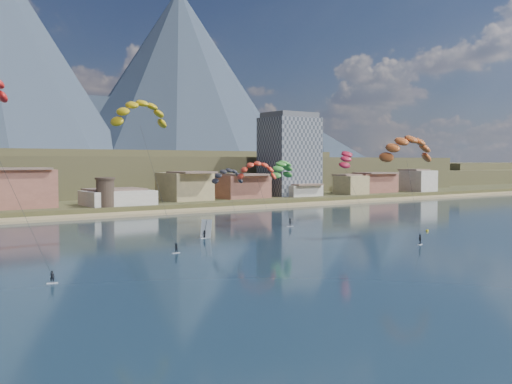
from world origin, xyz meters
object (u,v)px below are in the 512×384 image
at_px(apartment_tower, 290,155).
at_px(watchtower, 105,192).
at_px(kitesurfer_orange, 407,145).
at_px(buoy, 427,231).
at_px(windsurfer, 205,232).
at_px(kitesurfer_yellow, 140,110).
at_px(kitesurfer_green, 282,167).

xyz_separation_m(apartment_tower, watchtower, (-80.00, -14.00, -11.45)).
bearing_deg(kitesurfer_orange, buoy, 20.01).
xyz_separation_m(apartment_tower, windsurfer, (-84.39, -77.85, -16.64)).
bearing_deg(watchtower, apartment_tower, 9.93).
distance_m(apartment_tower, kitesurfer_orange, 113.22).
bearing_deg(kitesurfer_orange, kitesurfer_yellow, 157.10).
bearing_deg(buoy, kitesurfer_green, 104.83).
relative_size(apartment_tower, watchtower, 3.72).
xyz_separation_m(watchtower, windsurfer, (-4.39, -63.85, -5.19)).
distance_m(kitesurfer_yellow, windsurfer, 27.77).
bearing_deg(buoy, windsurfer, 157.87).
bearing_deg(windsurfer, kitesurfer_orange, -34.97).
bearing_deg(kitesurfer_green, kitesurfer_yellow, -155.53).
relative_size(kitesurfer_yellow, windsurfer, 7.39).
distance_m(apartment_tower, kitesurfer_yellow, 128.11).
bearing_deg(buoy, kitesurfer_orange, -159.99).
bearing_deg(apartment_tower, kitesurfer_green, -130.47).
height_order(apartment_tower, windsurfer, apartment_tower).
relative_size(windsurfer, buoy, 5.85).
height_order(kitesurfer_yellow, kitesurfer_orange, kitesurfer_yellow).
distance_m(apartment_tower, buoy, 105.40).
xyz_separation_m(kitesurfer_yellow, kitesurfer_orange, (47.74, -20.16, -5.89)).
relative_size(apartment_tower, buoy, 50.32).
height_order(watchtower, windsurfer, watchtower).
relative_size(watchtower, windsurfer, 2.31).
bearing_deg(watchtower, kitesurfer_yellow, -106.21).
bearing_deg(kitesurfer_yellow, watchtower, 73.79).
xyz_separation_m(apartment_tower, kitesurfer_yellow, (-99.36, -80.60, 6.59)).
distance_m(watchtower, kitesurfer_yellow, 71.67).
height_order(windsurfer, buoy, windsurfer).
relative_size(apartment_tower, windsurfer, 8.60).
bearing_deg(apartment_tower, windsurfer, -137.31).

